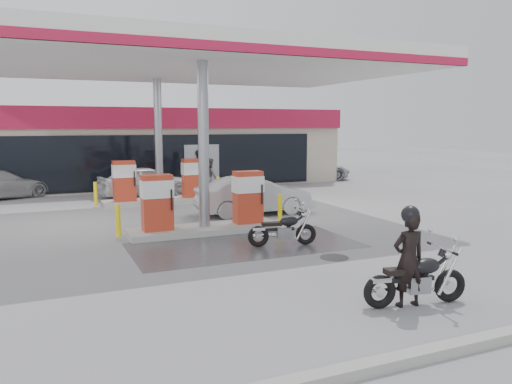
% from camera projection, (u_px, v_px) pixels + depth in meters
% --- Properties ---
extents(ground, '(90.00, 90.00, 0.00)m').
position_uv_depth(ground, '(228.00, 247.00, 13.06)').
color(ground, gray).
rests_on(ground, ground).
extents(wet_patch, '(6.00, 3.00, 0.00)m').
position_uv_depth(wet_patch, '(245.00, 245.00, 13.26)').
color(wet_patch, '#4C4C4F').
rests_on(wet_patch, ground).
extents(drain_cover, '(0.70, 0.70, 0.01)m').
position_uv_depth(drain_cover, '(334.00, 257.00, 12.03)').
color(drain_cover, '#38383A').
rests_on(drain_cover, ground).
extents(kerb, '(28.00, 0.25, 0.15)m').
position_uv_depth(kerb, '(408.00, 358.00, 6.68)').
color(kerb, gray).
rests_on(kerb, ground).
extents(store_building, '(22.00, 8.22, 4.00)m').
position_uv_depth(store_building, '(127.00, 146.00, 27.29)').
color(store_building, beige).
rests_on(store_building, ground).
extents(canopy, '(16.00, 10.02, 5.51)m').
position_uv_depth(canopy, '(176.00, 63.00, 16.90)').
color(canopy, silver).
rests_on(canopy, ground).
extents(pump_island_near, '(5.14, 1.30, 1.78)m').
position_uv_depth(pump_island_near, '(204.00, 209.00, 14.78)').
color(pump_island_near, '#9E9E99').
rests_on(pump_island_near, ground).
extents(pump_island_far, '(5.14, 1.30, 1.78)m').
position_uv_depth(pump_island_far, '(160.00, 186.00, 20.24)').
color(pump_island_far, '#9E9E99').
rests_on(pump_island_far, ground).
extents(main_motorcycle, '(1.99, 0.79, 1.02)m').
position_uv_depth(main_motorcycle, '(417.00, 280.00, 8.82)').
color(main_motorcycle, black).
rests_on(main_motorcycle, ground).
extents(biker_main, '(0.65, 0.45, 1.69)m').
position_uv_depth(biker_main, '(409.00, 259.00, 8.72)').
color(biker_main, black).
rests_on(biker_main, ground).
extents(parked_motorcycle, '(1.84, 0.79, 0.95)m').
position_uv_depth(parked_motorcycle, '(283.00, 230.00, 13.16)').
color(parked_motorcycle, black).
rests_on(parked_motorcycle, ground).
extents(sedan_white, '(4.30, 2.38, 1.38)m').
position_uv_depth(sedan_white, '(145.00, 181.00, 22.18)').
color(sedan_white, silver).
rests_on(sedan_white, ground).
extents(attendant, '(0.74, 0.90, 1.73)m').
position_uv_depth(attendant, '(210.00, 177.00, 22.10)').
color(attendant, '#505155').
rests_on(attendant, ground).
extents(hatchback_silver, '(4.13, 1.53, 1.35)m').
position_uv_depth(hatchback_silver, '(254.00, 195.00, 17.79)').
color(hatchback_silver, '#AAAEB3').
rests_on(hatchback_silver, ground).
extents(parked_car_right, '(4.90, 2.97, 1.27)m').
position_uv_depth(parked_car_right, '(311.00, 169.00, 28.97)').
color(parked_car_right, '#ACAEB4').
rests_on(parked_car_right, ground).
extents(biker_walking, '(1.16, 0.91, 1.84)m').
position_uv_depth(biker_walking, '(199.00, 171.00, 24.78)').
color(biker_walking, black).
rests_on(biker_walking, ground).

